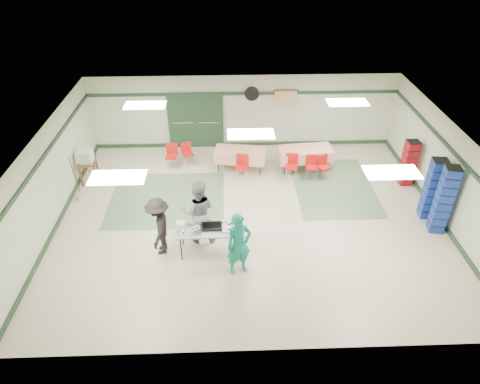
{
  "coord_description": "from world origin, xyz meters",
  "views": [
    {
      "loc": [
        -0.64,
        -9.92,
        7.58
      ],
      "look_at": [
        -0.29,
        -0.3,
        1.09
      ],
      "focal_mm": 32.0,
      "sensor_mm": 36.0,
      "label": 1
    }
  ],
  "objects_px": {
    "dining_table_a": "(305,154)",
    "dining_table_b": "(240,155)",
    "printer_table": "(87,163)",
    "volunteer_dark": "(159,226)",
    "chair_b": "(292,163)",
    "chair_d": "(242,164)",
    "volunteer_grey": "(199,212)",
    "chair_loose_a": "(187,151)",
    "crate_stack_blue_a": "(444,200)",
    "chair_a": "(312,164)",
    "office_printer": "(85,156)",
    "crate_stack_red": "(409,163)",
    "crate_stack_blue_b": "(433,189)",
    "chair_c": "(323,164)",
    "serving_table": "(212,230)",
    "volunteer_teal": "(239,244)",
    "chair_loose_b": "(172,153)",
    "broom": "(75,177)"
  },
  "relations": [
    {
      "from": "chair_c",
      "to": "crate_stack_blue_a",
      "type": "bearing_deg",
      "value": -68.4
    },
    {
      "from": "volunteer_grey",
      "to": "broom",
      "type": "bearing_deg",
      "value": -26.94
    },
    {
      "from": "chair_b",
      "to": "office_printer",
      "type": "xyz_separation_m",
      "value": [
        -6.64,
        -0.01,
        0.41
      ]
    },
    {
      "from": "dining_table_b",
      "to": "crate_stack_blue_b",
      "type": "bearing_deg",
      "value": -18.9
    },
    {
      "from": "serving_table",
      "to": "volunteer_teal",
      "type": "relative_size",
      "value": 1.07
    },
    {
      "from": "volunteer_dark",
      "to": "dining_table_a",
      "type": "distance_m",
      "value": 6.03
    },
    {
      "from": "chair_d",
      "to": "broom",
      "type": "distance_m",
      "value": 5.19
    },
    {
      "from": "chair_b",
      "to": "chair_d",
      "type": "xyz_separation_m",
      "value": [
        -1.63,
        -0.0,
        0.0
      ]
    },
    {
      "from": "chair_b",
      "to": "serving_table",
      "type": "bearing_deg",
      "value": -116.84
    },
    {
      "from": "crate_stack_blue_b",
      "to": "printer_table",
      "type": "xyz_separation_m",
      "value": [
        -10.3,
        2.36,
        -0.3
      ]
    },
    {
      "from": "volunteer_grey",
      "to": "chair_b",
      "type": "distance_m",
      "value": 4.23
    },
    {
      "from": "chair_c",
      "to": "broom",
      "type": "xyz_separation_m",
      "value": [
        -7.78,
        -0.94,
        0.28
      ]
    },
    {
      "from": "chair_a",
      "to": "chair_d",
      "type": "bearing_deg",
      "value": -178.42
    },
    {
      "from": "chair_b",
      "to": "printer_table",
      "type": "xyz_separation_m",
      "value": [
        -6.64,
        0.09,
        0.12
      ]
    },
    {
      "from": "dining_table_a",
      "to": "chair_b",
      "type": "xyz_separation_m",
      "value": [
        -0.53,
        -0.57,
        -0.05
      ]
    },
    {
      "from": "volunteer_teal",
      "to": "volunteer_grey",
      "type": "height_order",
      "value": "volunteer_grey"
    },
    {
      "from": "crate_stack_blue_b",
      "to": "chair_a",
      "type": "bearing_deg",
      "value": 142.94
    },
    {
      "from": "dining_table_b",
      "to": "crate_stack_blue_a",
      "type": "height_order",
      "value": "crate_stack_blue_a"
    },
    {
      "from": "crate_stack_blue_b",
      "to": "office_printer",
      "type": "distance_m",
      "value": 10.54
    },
    {
      "from": "chair_c",
      "to": "printer_table",
      "type": "relative_size",
      "value": 0.81
    },
    {
      "from": "volunteer_teal",
      "to": "chair_a",
      "type": "distance_m",
      "value": 5.04
    },
    {
      "from": "chair_a",
      "to": "office_printer",
      "type": "xyz_separation_m",
      "value": [
        -7.31,
        -0.01,
        0.45
      ]
    },
    {
      "from": "chair_c",
      "to": "office_printer",
      "type": "xyz_separation_m",
      "value": [
        -7.7,
        0.0,
        0.46
      ]
    },
    {
      "from": "crate_stack_red",
      "to": "crate_stack_blue_b",
      "type": "bearing_deg",
      "value": -90.0
    },
    {
      "from": "volunteer_teal",
      "to": "chair_a",
      "type": "height_order",
      "value": "volunteer_teal"
    },
    {
      "from": "chair_d",
      "to": "chair_loose_b",
      "type": "relative_size",
      "value": 1.0
    },
    {
      "from": "chair_d",
      "to": "chair_a",
      "type": "bearing_deg",
      "value": 11.31
    },
    {
      "from": "dining_table_a",
      "to": "dining_table_b",
      "type": "bearing_deg",
      "value": 174.21
    },
    {
      "from": "volunteer_grey",
      "to": "chair_b",
      "type": "height_order",
      "value": "volunteer_grey"
    },
    {
      "from": "crate_stack_red",
      "to": "volunteer_grey",
      "type": "bearing_deg",
      "value": -158.49
    },
    {
      "from": "crate_stack_red",
      "to": "printer_table",
      "type": "xyz_separation_m",
      "value": [
        -10.3,
        0.59,
        -0.12
      ]
    },
    {
      "from": "crate_stack_blue_b",
      "to": "chair_loose_a",
      "type": "bearing_deg",
      "value": 155.2
    },
    {
      "from": "chair_loose_b",
      "to": "printer_table",
      "type": "distance_m",
      "value": 2.75
    },
    {
      "from": "chair_loose_a",
      "to": "chair_a",
      "type": "bearing_deg",
      "value": -34.63
    },
    {
      "from": "dining_table_a",
      "to": "dining_table_b",
      "type": "distance_m",
      "value": 2.2
    },
    {
      "from": "chair_d",
      "to": "crate_stack_red",
      "type": "distance_m",
      "value": 5.32
    },
    {
      "from": "volunteer_grey",
      "to": "chair_loose_a",
      "type": "relative_size",
      "value": 2.33
    },
    {
      "from": "volunteer_teal",
      "to": "volunteer_dark",
      "type": "distance_m",
      "value": 2.16
    },
    {
      "from": "volunteer_teal",
      "to": "dining_table_a",
      "type": "xyz_separation_m",
      "value": [
        2.41,
        4.91,
        -0.28
      ]
    },
    {
      "from": "dining_table_b",
      "to": "broom",
      "type": "relative_size",
      "value": 1.22
    },
    {
      "from": "office_printer",
      "to": "printer_table",
      "type": "bearing_deg",
      "value": 91.11
    },
    {
      "from": "printer_table",
      "to": "volunteer_dark",
      "type": "bearing_deg",
      "value": -64.27
    },
    {
      "from": "volunteer_grey",
      "to": "crate_stack_blue_a",
      "type": "distance_m",
      "value": 6.54
    },
    {
      "from": "chair_loose_a",
      "to": "crate_stack_blue_a",
      "type": "xyz_separation_m",
      "value": [
        7.15,
        -3.96,
        0.54
      ]
    },
    {
      "from": "chair_a",
      "to": "chair_loose_a",
      "type": "bearing_deg",
      "value": 167.61
    },
    {
      "from": "volunteer_dark",
      "to": "printer_table",
      "type": "bearing_deg",
      "value": -141.67
    },
    {
      "from": "chair_a",
      "to": "printer_table",
      "type": "relative_size",
      "value": 0.82
    },
    {
      "from": "dining_table_a",
      "to": "crate_stack_blue_b",
      "type": "bearing_deg",
      "value": -48.01
    },
    {
      "from": "serving_table",
      "to": "chair_c",
      "type": "height_order",
      "value": "chair_c"
    },
    {
      "from": "chair_c",
      "to": "crate_stack_red",
      "type": "xyz_separation_m",
      "value": [
        2.6,
        -0.49,
        0.28
      ]
    }
  ]
}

